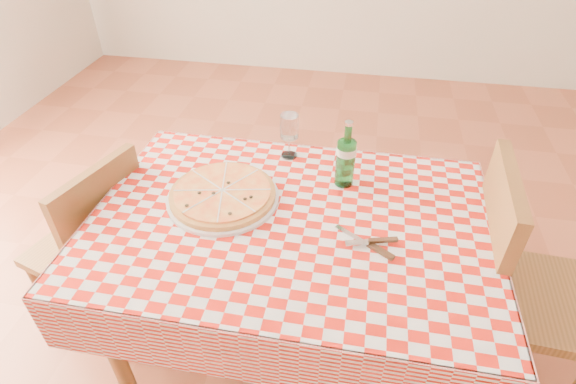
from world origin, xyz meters
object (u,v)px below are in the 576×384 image
(chair_near, at_px, (510,276))
(wine_glass, at_px, (289,136))
(pizza_plate, at_px, (223,193))
(water_bottle, at_px, (346,154))
(chair_far, at_px, (97,241))
(dining_table, at_px, (291,240))

(chair_near, bearing_deg, wine_glass, 164.38)
(chair_near, relative_size, pizza_plate, 2.49)
(chair_near, xyz_separation_m, water_bottle, (-0.60, 0.14, 0.34))
(pizza_plate, xyz_separation_m, water_bottle, (0.40, 0.17, 0.10))
(pizza_plate, relative_size, water_bottle, 1.54)
(chair_far, height_order, wine_glass, wine_glass)
(chair_far, bearing_deg, water_bottle, -152.03)
(chair_near, height_order, chair_far, chair_near)
(pizza_plate, relative_size, wine_glass, 2.15)
(water_bottle, xyz_separation_m, wine_glass, (-0.22, 0.14, -0.04))
(dining_table, height_order, pizza_plate, pizza_plate)
(chair_near, xyz_separation_m, wine_glass, (-0.83, 0.28, 0.30))
(dining_table, bearing_deg, pizza_plate, 167.11)
(chair_far, bearing_deg, dining_table, -166.13)
(pizza_plate, bearing_deg, wine_glass, 60.52)
(wine_glass, bearing_deg, chair_far, -154.89)
(chair_far, relative_size, water_bottle, 3.44)
(dining_table, relative_size, chair_near, 1.26)
(water_bottle, bearing_deg, chair_far, -168.29)
(chair_near, relative_size, water_bottle, 3.83)
(dining_table, distance_m, chair_near, 0.77)
(chair_near, bearing_deg, pizza_plate, -175.36)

